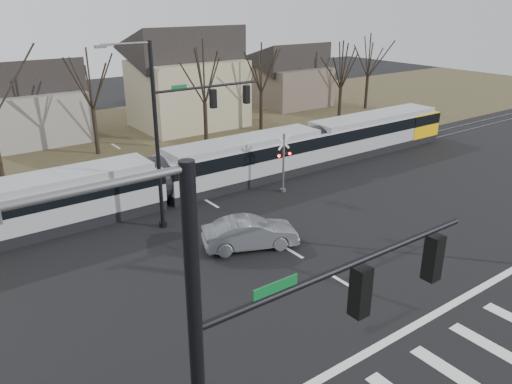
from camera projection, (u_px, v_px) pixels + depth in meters
ground at (380, 304)px, 21.19m from camera, size 140.00×140.00×0.00m
grass_verge at (108, 141)px, 45.32m from camera, size 140.00×28.00×0.01m
crosswalk at (465, 355)px, 18.17m from camera, size 27.00×2.60×0.01m
stop_line at (415, 325)px, 19.83m from camera, size 28.00×0.35×0.01m
lane_dashes at (194, 193)px, 33.25m from camera, size 0.18×30.00×0.01m
rail_pair at (196, 194)px, 33.09m from camera, size 90.00×1.52×0.06m
tram at (243, 159)px, 34.83m from camera, size 40.85×3.03×3.10m
sedan at (250, 233)px, 25.78m from camera, size 5.07×6.07×1.62m
signal_pole_far at (183, 125)px, 27.23m from camera, size 9.28×0.44×10.20m
rail_crossing_signal at (283, 165)px, 32.89m from camera, size 1.08×0.36×4.00m
tree_row at (152, 93)px, 40.07m from camera, size 59.20×7.20×10.00m
house_b at (32, 97)px, 44.16m from camera, size 8.64×7.56×7.65m
house_c at (187, 73)px, 49.10m from camera, size 10.80×8.64×10.10m
house_d at (291, 72)px, 59.28m from camera, size 8.64×7.56×7.65m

